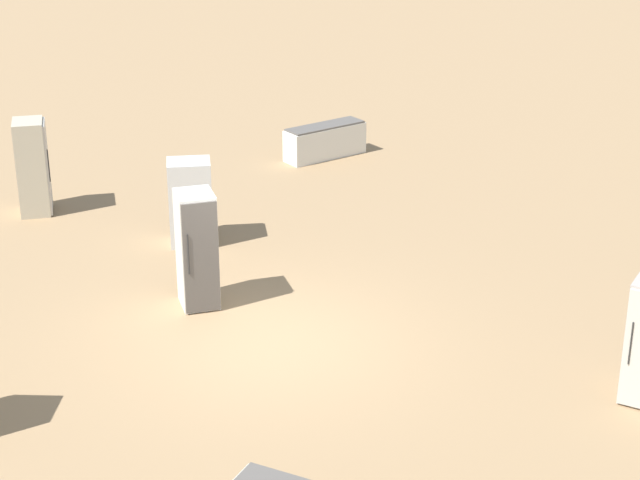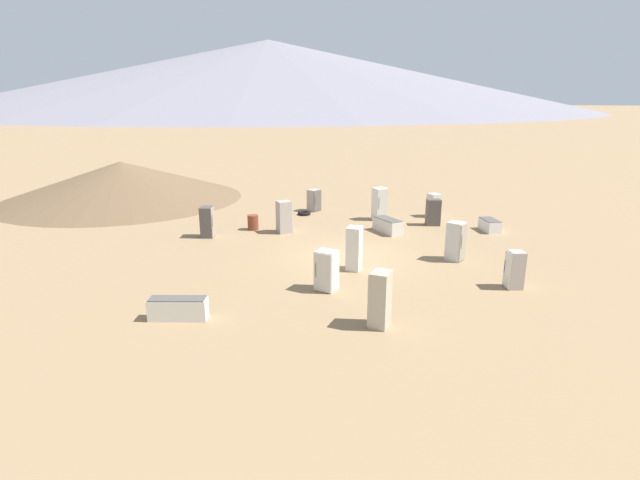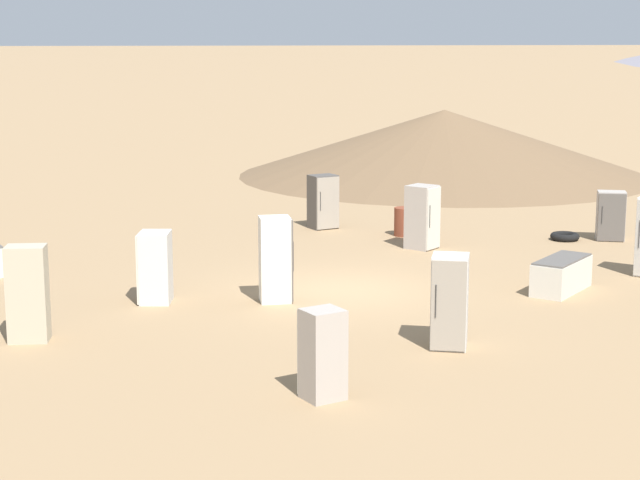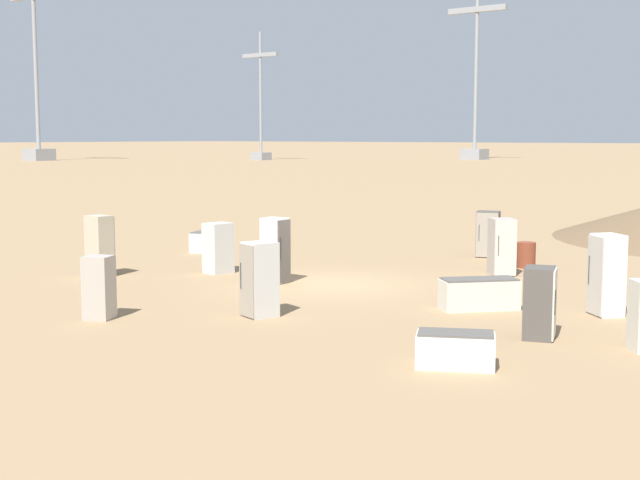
# 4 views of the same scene
# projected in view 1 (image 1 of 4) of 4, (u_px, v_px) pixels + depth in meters

# --- Properties ---
(ground_plane) EXTENTS (1000.00, 1000.00, 0.00)m
(ground_plane) POSITION_uv_depth(u_px,v_px,m) (270.00, 343.00, 15.89)
(ground_plane) COLOR #937551
(discarded_fridge_1) EXTENTS (0.78, 0.64, 1.86)m
(discarded_fridge_1) POSITION_uv_depth(u_px,v_px,m) (33.00, 167.00, 20.61)
(discarded_fridge_1) COLOR #B2A88E
(discarded_fridge_1) RESTS_ON ground_plane
(discarded_fridge_2) EXTENTS (1.18, 2.00, 0.75)m
(discarded_fridge_2) POSITION_uv_depth(u_px,v_px,m) (325.00, 141.00, 24.08)
(discarded_fridge_2) COLOR silver
(discarded_fridge_2) RESTS_ON ground_plane
(discarded_fridge_5) EXTENTS (0.73, 0.59, 1.89)m
(discarded_fridge_5) POSITION_uv_depth(u_px,v_px,m) (197.00, 250.00, 16.76)
(discarded_fridge_5) COLOR silver
(discarded_fridge_5) RESTS_ON ground_plane
(discarded_fridge_8) EXTENTS (0.79, 0.85, 1.57)m
(discarded_fridge_8) POSITION_uv_depth(u_px,v_px,m) (190.00, 202.00, 19.24)
(discarded_fridge_8) COLOR silver
(discarded_fridge_8) RESTS_ON ground_plane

